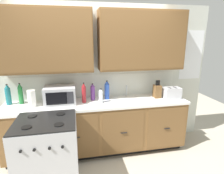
# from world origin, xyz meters

# --- Properties ---
(ground_plane) EXTENTS (8.00, 8.00, 0.00)m
(ground_plane) POSITION_xyz_m (0.00, 0.00, 0.00)
(ground_plane) COLOR #B2A893
(wall_unit) EXTENTS (4.15, 0.40, 2.49)m
(wall_unit) POSITION_xyz_m (0.00, 0.50, 1.66)
(wall_unit) COLOR silver
(wall_unit) RESTS_ON ground_plane
(counter_run) EXTENTS (2.98, 0.64, 0.91)m
(counter_run) POSITION_xyz_m (0.00, 0.30, 0.47)
(counter_run) COLOR black
(counter_run) RESTS_ON ground_plane
(stove_range) EXTENTS (0.76, 0.68, 0.95)m
(stove_range) POSITION_xyz_m (-0.74, -0.33, 0.47)
(stove_range) COLOR #B7B7BC
(stove_range) RESTS_ON ground_plane
(microwave) EXTENTS (0.48, 0.37, 0.28)m
(microwave) POSITION_xyz_m (-0.59, 0.36, 1.05)
(microwave) COLOR #B7B7BC
(microwave) RESTS_ON counter_run
(toaster) EXTENTS (0.28, 0.18, 0.19)m
(toaster) POSITION_xyz_m (1.29, 0.24, 1.01)
(toaster) COLOR #B7B7BC
(toaster) RESTS_ON counter_run
(knife_block) EXTENTS (0.11, 0.14, 0.31)m
(knife_block) POSITION_xyz_m (1.05, 0.34, 1.03)
(knife_block) COLOR brown
(knife_block) RESTS_ON counter_run
(sink_faucet) EXTENTS (0.02, 0.02, 0.20)m
(sink_faucet) POSITION_xyz_m (0.55, 0.51, 1.01)
(sink_faucet) COLOR #B2B5BA
(sink_faucet) RESTS_ON counter_run
(paper_towel_roll) EXTENTS (0.12, 0.12, 0.26)m
(paper_towel_roll) POSITION_xyz_m (-1.01, 0.28, 1.04)
(paper_towel_roll) COLOR white
(paper_towel_roll) RESTS_ON counter_run
(bottle_violet) EXTENTS (0.08, 0.08, 0.29)m
(bottle_violet) POSITION_xyz_m (-0.06, 0.43, 1.05)
(bottle_violet) COLOR #663384
(bottle_violet) RESTS_ON counter_run
(bottle_teal) EXTENTS (0.08, 0.08, 0.33)m
(bottle_teal) POSITION_xyz_m (-1.39, 0.46, 1.07)
(bottle_teal) COLOR #1E707A
(bottle_teal) RESTS_ON counter_run
(bottle_green) EXTENTS (0.07, 0.07, 0.34)m
(bottle_green) POSITION_xyz_m (-1.21, 0.47, 1.08)
(bottle_green) COLOR #237A38
(bottle_green) RESTS_ON counter_run
(bottle_clear) EXTENTS (0.07, 0.07, 0.24)m
(bottle_clear) POSITION_xyz_m (0.05, 0.26, 1.03)
(bottle_clear) COLOR silver
(bottle_clear) RESTS_ON counter_run
(bottle_red) EXTENTS (0.07, 0.07, 0.33)m
(bottle_red) POSITION_xyz_m (-0.22, 0.32, 1.08)
(bottle_red) COLOR maroon
(bottle_red) RESTS_ON counter_run
(bottle_blue) EXTENTS (0.08, 0.08, 0.32)m
(bottle_blue) POSITION_xyz_m (0.18, 0.43, 1.07)
(bottle_blue) COLOR blue
(bottle_blue) RESTS_ON counter_run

